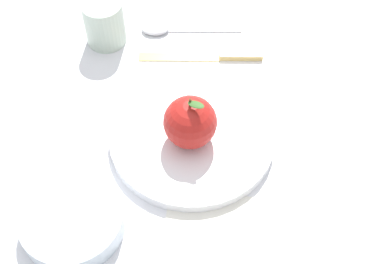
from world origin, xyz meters
TOP-DOWN VIEW (x-y plane):
  - ground_plane at (0.00, 0.00)m, footprint 2.40×2.40m
  - dinner_plate at (0.01, -0.04)m, footprint 0.24×0.24m
  - apple at (0.01, -0.04)m, footprint 0.08×0.08m
  - side_bowl at (-0.02, -0.24)m, footprint 0.14×0.14m
  - cup at (-0.23, 0.04)m, footprint 0.07×0.07m
  - knife at (-0.07, 0.12)m, footprint 0.17×0.14m
  - spoon at (-0.17, 0.12)m, footprint 0.15×0.13m
  - linen_napkin at (0.15, -0.13)m, footprint 0.23×0.21m

SIDE VIEW (x-z plane):
  - ground_plane at x=0.00m, z-range 0.00..0.00m
  - linen_napkin at x=0.15m, z-range 0.00..0.00m
  - knife at x=-0.07m, z-range 0.00..0.01m
  - spoon at x=-0.17m, z-range 0.00..0.01m
  - dinner_plate at x=0.01m, z-range 0.00..0.02m
  - side_bowl at x=-0.02m, z-range 0.00..0.04m
  - cup at x=-0.23m, z-range 0.00..0.08m
  - apple at x=0.01m, z-range 0.01..0.10m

